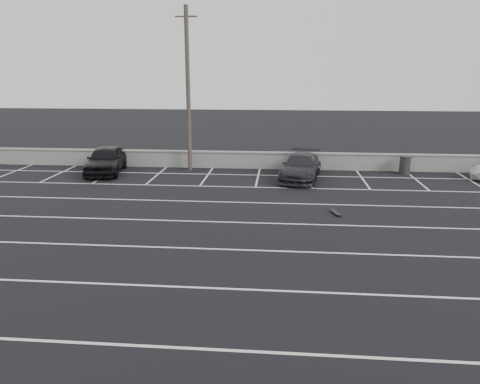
# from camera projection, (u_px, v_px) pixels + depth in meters

# --- Properties ---
(ground) EXTENTS (120.00, 120.00, 0.00)m
(ground) POSITION_uv_depth(u_px,v_px,m) (212.00, 249.00, 16.24)
(ground) COLOR black
(ground) RESTS_ON ground
(seawall) EXTENTS (50.00, 0.45, 1.06)m
(seawall) POSITION_uv_depth(u_px,v_px,m) (244.00, 160.00, 29.60)
(seawall) COLOR gray
(seawall) RESTS_ON ground
(stall_lines) EXTENTS (36.00, 20.05, 0.01)m
(stall_lines) POSITION_uv_depth(u_px,v_px,m) (225.00, 212.00, 20.49)
(stall_lines) COLOR silver
(stall_lines) RESTS_ON ground
(car_left) EXTENTS (2.63, 5.03, 1.63)m
(car_left) POSITION_uv_depth(u_px,v_px,m) (106.00, 160.00, 28.11)
(car_left) COLOR black
(car_left) RESTS_ON ground
(car_right) EXTENTS (2.75, 5.17, 1.43)m
(car_right) POSITION_uv_depth(u_px,v_px,m) (301.00, 167.00, 26.53)
(car_right) COLOR black
(car_right) RESTS_ON ground
(utility_pole) EXTENTS (1.29, 0.26, 9.69)m
(utility_pole) POSITION_uv_depth(u_px,v_px,m) (188.00, 90.00, 28.02)
(utility_pole) COLOR #4C4238
(utility_pole) RESTS_ON ground
(trash_bin) EXTENTS (0.86, 0.86, 1.08)m
(trash_bin) POSITION_uv_depth(u_px,v_px,m) (405.00, 165.00, 27.92)
(trash_bin) COLOR #262629
(trash_bin) RESTS_ON ground
(skateboard) EXTENTS (0.40, 0.81, 0.09)m
(skateboard) POSITION_uv_depth(u_px,v_px,m) (336.00, 213.00, 20.14)
(skateboard) COLOR black
(skateboard) RESTS_ON ground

